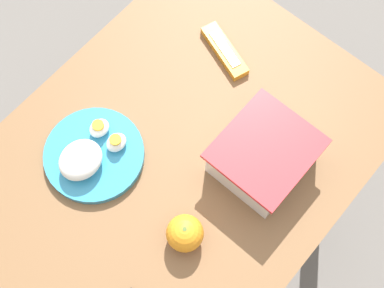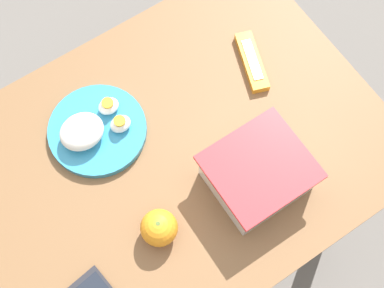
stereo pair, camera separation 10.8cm
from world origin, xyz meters
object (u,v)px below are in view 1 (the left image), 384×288
(food_container, at_px, (263,157))
(candy_bar, at_px, (225,51))
(rice_plate, at_px, (91,155))
(orange_fruit, at_px, (185,233))

(food_container, xyz_separation_m, candy_bar, (-0.15, -0.23, -0.03))
(food_container, relative_size, rice_plate, 0.91)
(food_container, relative_size, orange_fruit, 2.60)
(rice_plate, relative_size, candy_bar, 1.37)
(food_container, height_order, orange_fruit, food_container)
(orange_fruit, xyz_separation_m, rice_plate, (0.00, -0.25, -0.02))
(rice_plate, distance_m, candy_bar, 0.38)
(candy_bar, bearing_deg, orange_fruit, 29.10)
(orange_fruit, height_order, candy_bar, orange_fruit)
(orange_fruit, height_order, rice_plate, orange_fruit)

